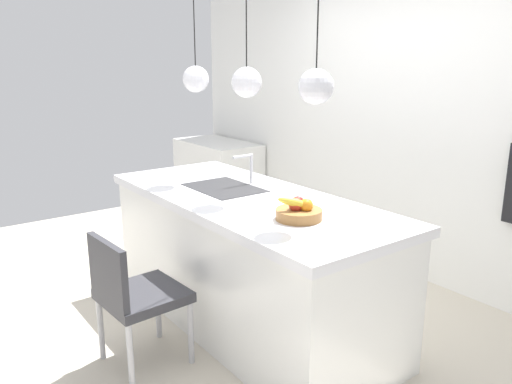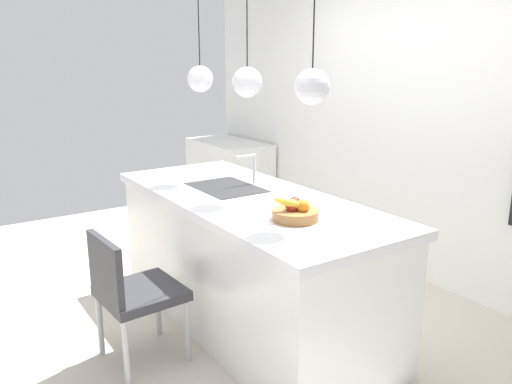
{
  "view_description": "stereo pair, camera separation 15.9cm",
  "coord_description": "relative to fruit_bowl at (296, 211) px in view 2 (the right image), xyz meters",
  "views": [
    {
      "loc": [
        2.69,
        -1.92,
        1.81
      ],
      "look_at": [
        0.1,
        0.0,
        0.97
      ],
      "focal_mm": 35.89,
      "sensor_mm": 36.0,
      "label": 1
    },
    {
      "loc": [
        2.78,
        -1.79,
        1.81
      ],
      "look_at": [
        0.1,
        0.0,
        0.97
      ],
      "focal_mm": 35.89,
      "sensor_mm": 36.0,
      "label": 2
    }
  ],
  "objects": [
    {
      "name": "pendant_light_center",
      "position": [
        -0.59,
        0.06,
        0.7
      ],
      "size": [
        0.19,
        0.19,
        0.79
      ],
      "color": "silver"
    },
    {
      "name": "kitchen_island",
      "position": [
        -0.59,
        0.06,
        -0.51
      ],
      "size": [
        2.31,
        0.95,
        0.92
      ],
      "color": "white",
      "rests_on": "ground"
    },
    {
      "name": "faucet",
      "position": [
        -0.87,
        0.27,
        0.09
      ],
      "size": [
        0.02,
        0.17,
        0.22
      ],
      "color": "silver",
      "rests_on": "kitchen_island"
    },
    {
      "name": "sink_basin",
      "position": [
        -0.87,
        0.06,
        -0.06
      ],
      "size": [
        0.56,
        0.4,
        0.02
      ],
      "primitive_type": "cube",
      "color": "#2D2D30",
      "rests_on": "kitchen_island"
    },
    {
      "name": "pendant_light_left",
      "position": [
        -1.23,
        0.06,
        0.7
      ],
      "size": [
        0.19,
        0.19,
        0.79
      ],
      "color": "silver"
    },
    {
      "name": "floor",
      "position": [
        -0.59,
        0.06,
        -0.97
      ],
      "size": [
        6.6,
        6.6,
        0.0
      ],
      "primitive_type": "plane",
      "color": "beige",
      "rests_on": "ground"
    },
    {
      "name": "fruit_bowl",
      "position": [
        0.0,
        0.0,
        0.0
      ],
      "size": [
        0.27,
        0.27,
        0.15
      ],
      "color": "#9E6B38",
      "rests_on": "kitchen_island"
    },
    {
      "name": "side_counter",
      "position": [
        -2.99,
        1.34,
        -0.54
      ],
      "size": [
        1.1,
        0.6,
        0.86
      ],
      "primitive_type": "cube",
      "color": "white",
      "rests_on": "ground"
    },
    {
      "name": "back_wall",
      "position": [
        -0.59,
        1.71,
        0.33
      ],
      "size": [
        6.0,
        0.1,
        2.6
      ],
      "primitive_type": "cube",
      "color": "white",
      "rests_on": "ground"
    },
    {
      "name": "pendant_light_right",
      "position": [
        0.05,
        0.06,
        0.7
      ],
      "size": [
        0.19,
        0.19,
        0.79
      ],
      "color": "silver"
    },
    {
      "name": "chair_near",
      "position": [
        -0.55,
        -0.8,
        -0.49
      ],
      "size": [
        0.48,
        0.49,
        0.83
      ],
      "color": "#333338",
      "rests_on": "ground"
    }
  ]
}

